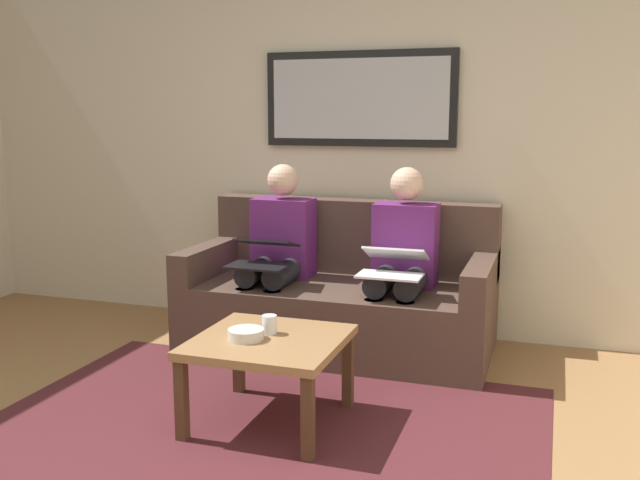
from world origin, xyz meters
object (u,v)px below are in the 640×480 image
coffee_table (269,349)px  cup (269,324)px  couch (341,297)px  framed_mirror (359,99)px  laptop_black (263,253)px  bowl (246,334)px  laptop_white (393,263)px  person_right (278,249)px  person_left (402,257)px

coffee_table → cup: cup is taller
couch → coffee_table: 1.22m
framed_mirror → laptop_black: size_ratio=3.46×
framed_mirror → laptop_black: bearing=60.2°
bowl → framed_mirror: bearing=-92.6°
bowl → laptop_white: 1.09m
person_right → laptop_black: size_ratio=3.08×
laptop_white → laptop_black: bearing=0.1°
framed_mirror → coffee_table: 2.00m
coffee_table → person_right: bearing=-70.2°
couch → laptop_black: (0.40, 0.31, 0.32)m
coffee_table → person_right: 1.25m
cup → laptop_white: bearing=-115.5°
bowl → person_right: size_ratio=0.15×
couch → laptop_white: 0.59m
coffee_table → cup: 0.12m
laptop_black → couch: bearing=-142.4°
bowl → person_right: 1.26m
bowl → person_left: person_left is taller
cup → person_right: (0.39, -1.09, 0.14)m
coffee_table → laptop_black: bearing=-65.5°
person_left → laptop_white: (-0.00, 0.24, 0.01)m
person_left → person_right: (0.80, 0.00, 0.00)m
cup → person_left: bearing=-110.4°
couch → laptop_black: bearing=37.6°
person_left → person_right: 0.80m
couch → laptop_white: couch is taller
couch → cup: size_ratio=20.86×
framed_mirror → person_right: 1.12m
couch → bowl: bearing=86.6°
person_right → laptop_black: person_right is taller
cup → framed_mirror: bearing=-90.2°
couch → person_left: 0.50m
cup → person_left: 1.17m
laptop_black → person_left: bearing=-163.3°
laptop_black → bowl: bearing=108.5°
framed_mirror → coffee_table: framed_mirror is taller
person_left → coffee_table: bearing=71.5°
framed_mirror → laptop_white: framed_mirror is taller
coffee_table → bowl: bowl is taller
laptop_white → person_right: person_right is taller
couch → laptop_black: size_ratio=5.08×
framed_mirror → coffee_table: size_ratio=1.88×
couch → cup: (0.01, 1.16, 0.15)m
bowl → laptop_black: size_ratio=0.45×
couch → bowl: (0.08, 1.27, 0.13)m
laptop_black → cup: bearing=114.9°
person_left → laptop_white: bearing=90.0°
framed_mirror → person_left: 1.12m
coffee_table → bowl: bearing=31.9°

